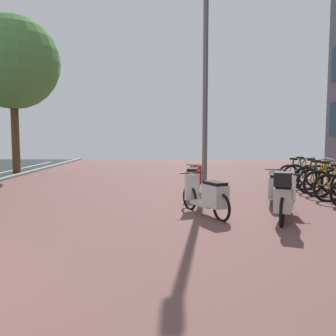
{
  "coord_description": "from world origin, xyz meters",
  "views": [
    {
      "loc": [
        3.68,
        -2.99,
        1.62
      ],
      "look_at": [
        3.52,
        4.48,
        0.92
      ],
      "focal_mm": 38.94,
      "sensor_mm": 36.0,
      "label": 1
    }
  ],
  "objects_px": {
    "street_tree": "(13,63)",
    "scooter_far": "(194,181)",
    "scooter_extra": "(208,196)",
    "bicycle_rack_09": "(298,174)",
    "bicycle_rack_05": "(332,184)",
    "scooter_near": "(275,188)",
    "scooter_mid": "(284,197)",
    "bicycle_rack_07": "(317,178)",
    "bicycle_rack_06": "(322,181)",
    "bicycle_rack_08": "(306,176)",
    "lamp_post": "(205,62)"
  },
  "relations": [
    {
      "from": "bicycle_rack_05",
      "to": "scooter_extra",
      "type": "relative_size",
      "value": 0.87
    },
    {
      "from": "scooter_near",
      "to": "scooter_mid",
      "type": "xyz_separation_m",
      "value": [
        -0.26,
        -1.58,
        0.05
      ]
    },
    {
      "from": "street_tree",
      "to": "scooter_extra",
      "type": "bearing_deg",
      "value": -46.14
    },
    {
      "from": "bicycle_rack_06",
      "to": "scooter_far",
      "type": "relative_size",
      "value": 0.74
    },
    {
      "from": "bicycle_rack_08",
      "to": "bicycle_rack_05",
      "type": "bearing_deg",
      "value": -90.01
    },
    {
      "from": "bicycle_rack_07",
      "to": "street_tree",
      "type": "xyz_separation_m",
      "value": [
        -10.45,
        3.94,
        4.05
      ]
    },
    {
      "from": "bicycle_rack_06",
      "to": "street_tree",
      "type": "xyz_separation_m",
      "value": [
        -10.35,
        4.55,
        4.05
      ]
    },
    {
      "from": "bicycle_rack_06",
      "to": "lamp_post",
      "type": "relative_size",
      "value": 0.21
    },
    {
      "from": "bicycle_rack_05",
      "to": "bicycle_rack_07",
      "type": "xyz_separation_m",
      "value": [
        0.1,
        1.23,
        -0.0
      ]
    },
    {
      "from": "scooter_mid",
      "to": "scooter_far",
      "type": "distance_m",
      "value": 3.12
    },
    {
      "from": "bicycle_rack_08",
      "to": "bicycle_rack_09",
      "type": "height_order",
      "value": "bicycle_rack_08"
    },
    {
      "from": "bicycle_rack_07",
      "to": "scooter_near",
      "type": "xyz_separation_m",
      "value": [
        -1.78,
        -2.18,
        0.05
      ]
    },
    {
      "from": "bicycle_rack_05",
      "to": "bicycle_rack_06",
      "type": "bearing_deg",
      "value": 90.18
    },
    {
      "from": "lamp_post",
      "to": "bicycle_rack_07",
      "type": "bearing_deg",
      "value": 5.98
    },
    {
      "from": "bicycle_rack_07",
      "to": "bicycle_rack_09",
      "type": "bearing_deg",
      "value": 95.9
    },
    {
      "from": "bicycle_rack_07",
      "to": "scooter_far",
      "type": "height_order",
      "value": "bicycle_rack_07"
    },
    {
      "from": "scooter_near",
      "to": "scooter_mid",
      "type": "bearing_deg",
      "value": -99.5
    },
    {
      "from": "bicycle_rack_06",
      "to": "bicycle_rack_08",
      "type": "distance_m",
      "value": 1.23
    },
    {
      "from": "bicycle_rack_08",
      "to": "bicycle_rack_09",
      "type": "xyz_separation_m",
      "value": [
        -0.03,
        0.61,
        -0.03
      ]
    },
    {
      "from": "bicycle_rack_05",
      "to": "bicycle_rack_06",
      "type": "distance_m",
      "value": 0.61
    },
    {
      "from": "lamp_post",
      "to": "scooter_extra",
      "type": "bearing_deg",
      "value": -93.03
    },
    {
      "from": "bicycle_rack_07",
      "to": "bicycle_rack_08",
      "type": "bearing_deg",
      "value": 99.23
    },
    {
      "from": "bicycle_rack_05",
      "to": "scooter_mid",
      "type": "bearing_deg",
      "value": -127.53
    },
    {
      "from": "bicycle_rack_07",
      "to": "scooter_mid",
      "type": "distance_m",
      "value": 4.28
    },
    {
      "from": "bicycle_rack_07",
      "to": "lamp_post",
      "type": "bearing_deg",
      "value": -174.02
    },
    {
      "from": "bicycle_rack_09",
      "to": "bicycle_rack_07",
      "type": "bearing_deg",
      "value": -84.1
    },
    {
      "from": "scooter_near",
      "to": "lamp_post",
      "type": "relative_size",
      "value": 0.28
    },
    {
      "from": "scooter_extra",
      "to": "street_tree",
      "type": "distance_m",
      "value": 10.91
    },
    {
      "from": "bicycle_rack_06",
      "to": "bicycle_rack_08",
      "type": "height_order",
      "value": "bicycle_rack_08"
    },
    {
      "from": "bicycle_rack_09",
      "to": "scooter_extra",
      "type": "distance_m",
      "value": 5.66
    },
    {
      "from": "bicycle_rack_05",
      "to": "bicycle_rack_08",
      "type": "xyz_separation_m",
      "value": [
        0.0,
        1.84,
        -0.0
      ]
    },
    {
      "from": "scooter_far",
      "to": "bicycle_rack_07",
      "type": "bearing_deg",
      "value": 16.26
    },
    {
      "from": "bicycle_rack_05",
      "to": "scooter_mid",
      "type": "xyz_separation_m",
      "value": [
        -1.95,
        -2.53,
        0.09
      ]
    },
    {
      "from": "bicycle_rack_09",
      "to": "scooter_far",
      "type": "distance_m",
      "value": 4.15
    },
    {
      "from": "bicycle_rack_05",
      "to": "street_tree",
      "type": "height_order",
      "value": "street_tree"
    },
    {
      "from": "bicycle_rack_05",
      "to": "lamp_post",
      "type": "height_order",
      "value": "lamp_post"
    },
    {
      "from": "scooter_extra",
      "to": "scooter_near",
      "type": "bearing_deg",
      "value": 36.27
    },
    {
      "from": "bicycle_rack_05",
      "to": "scooter_near",
      "type": "bearing_deg",
      "value": -150.48
    },
    {
      "from": "bicycle_rack_05",
      "to": "scooter_far",
      "type": "height_order",
      "value": "bicycle_rack_05"
    },
    {
      "from": "bicycle_rack_05",
      "to": "scooter_mid",
      "type": "relative_size",
      "value": 0.79
    },
    {
      "from": "bicycle_rack_05",
      "to": "street_tree",
      "type": "xyz_separation_m",
      "value": [
        -10.35,
        5.16,
        4.04
      ]
    },
    {
      "from": "bicycle_rack_09",
      "to": "scooter_near",
      "type": "height_order",
      "value": "bicycle_rack_09"
    },
    {
      "from": "bicycle_rack_08",
      "to": "scooter_mid",
      "type": "height_order",
      "value": "bicycle_rack_08"
    },
    {
      "from": "street_tree",
      "to": "scooter_far",
      "type": "bearing_deg",
      "value": -36.03
    },
    {
      "from": "bicycle_rack_09",
      "to": "scooter_mid",
      "type": "distance_m",
      "value": 5.34
    },
    {
      "from": "scooter_mid",
      "to": "scooter_far",
      "type": "relative_size",
      "value": 0.93
    },
    {
      "from": "street_tree",
      "to": "scooter_near",
      "type": "bearing_deg",
      "value": -35.19
    },
    {
      "from": "scooter_mid",
      "to": "lamp_post",
      "type": "xyz_separation_m",
      "value": [
        -1.21,
        3.42,
        3.11
      ]
    },
    {
      "from": "bicycle_rack_08",
      "to": "scooter_extra",
      "type": "xyz_separation_m",
      "value": [
        -3.32,
        -3.99,
        0.04
      ]
    },
    {
      "from": "scooter_mid",
      "to": "street_tree",
      "type": "bearing_deg",
      "value": 137.53
    }
  ]
}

